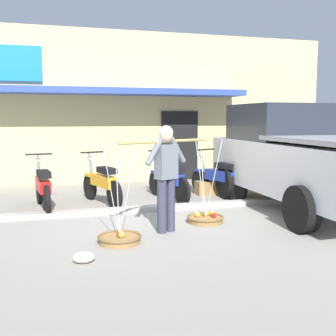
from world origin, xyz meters
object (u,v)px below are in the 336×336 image
fruit_basket_right_side (205,218)px  fruit_vendor (166,171)px  motorcycle_nearest_shop (43,187)px  motorcycle_third_in_row (169,180)px  motorcycle_end_of_row (219,178)px  motorcycle_second_in_row (102,183)px  plastic_litter_bag (84,257)px  wooden_crate (206,188)px  fruit_basket_left_side (120,238)px  parked_truck (299,157)px

fruit_basket_right_side → fruit_vendor: bearing=-154.8°
fruit_vendor → fruit_basket_right_side: bearing=25.2°
fruit_basket_right_side → motorcycle_nearest_shop: bearing=146.4°
motorcycle_third_in_row → motorcycle_end_of_row: same height
motorcycle_second_in_row → motorcycle_end_of_row: bearing=1.3°
motorcycle_nearest_shop → motorcycle_third_in_row: 2.68m
motorcycle_nearest_shop → plastic_litter_bag: (0.53, -3.28, -0.38)m
motorcycle_second_in_row → wooden_crate: size_ratio=4.00×
motorcycle_nearest_shop → fruit_basket_left_side: bearing=-67.0°
wooden_crate → fruit_basket_left_side: bearing=-128.7°
fruit_basket_left_side → parked_truck: size_ratio=0.31×
fruit_basket_right_side → plastic_litter_bag: bearing=-146.3°
motorcycle_nearest_shop → plastic_litter_bag: 3.35m
parked_truck → motorcycle_second_in_row: bearing=159.0°
motorcycle_third_in_row → plastic_litter_bag: bearing=-121.1°
fruit_vendor → parked_truck: size_ratio=0.36×
parked_truck → fruit_vendor: bearing=-162.2°
motorcycle_nearest_shop → motorcycle_third_in_row: same height
motorcycle_second_in_row → plastic_litter_bag: size_ratio=6.29×
plastic_litter_bag → wooden_crate: size_ratio=0.64×
fruit_basket_right_side → parked_truck: bearing=14.8°
fruit_basket_right_side → motorcycle_third_in_row: size_ratio=0.81×
fruit_basket_left_side → motorcycle_end_of_row: size_ratio=0.83×
fruit_vendor → parked_truck: parked_truck is taller
motorcycle_second_in_row → wooden_crate: 2.54m
fruit_vendor → motorcycle_nearest_shop: bearing=131.0°
motorcycle_nearest_shop → wooden_crate: size_ratio=4.12×
motorcycle_end_of_row → plastic_litter_bag: 4.87m
fruit_vendor → motorcycle_third_in_row: bearing=72.9°
motorcycle_end_of_row → parked_truck: size_ratio=0.37×
motorcycle_nearest_shop → parked_truck: size_ratio=0.38×
motorcycle_second_in_row → plastic_litter_bag: bearing=-100.7°
motorcycle_nearest_shop → motorcycle_end_of_row: bearing=3.8°
motorcycle_nearest_shop → motorcycle_end_of_row: (3.85, 0.26, 0.00)m
fruit_basket_left_side → fruit_basket_right_side: (1.63, 0.77, 0.00)m
fruit_basket_right_side → motorcycle_nearest_shop: size_ratio=0.80×
motorcycle_third_in_row → fruit_vendor: bearing=-107.1°
motorcycle_nearest_shop → motorcycle_end_of_row: size_ratio=1.04×
fruit_basket_left_side → motorcycle_third_in_row: bearing=61.1°
motorcycle_nearest_shop → fruit_vendor: bearing=-49.0°
wooden_crate → parked_truck: bearing=-56.2°
motorcycle_nearest_shop → plastic_litter_bag: bearing=-80.9°
fruit_basket_left_side → wooden_crate: 4.13m
motorcycle_end_of_row → wooden_crate: motorcycle_end_of_row is taller
motorcycle_second_in_row → parked_truck: bearing=-21.0°
fruit_vendor → motorcycle_third_in_row: size_ratio=0.94×
motorcycle_second_in_row → plastic_litter_bag: motorcycle_second_in_row is taller
fruit_vendor → plastic_litter_bag: 1.98m
fruit_basket_left_side → motorcycle_second_in_row: fruit_basket_left_side is taller
fruit_basket_left_side → motorcycle_nearest_shop: (-1.10, 2.58, 0.38)m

